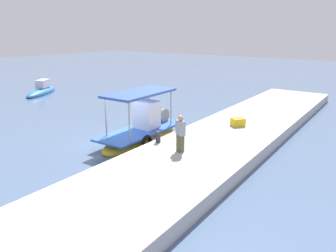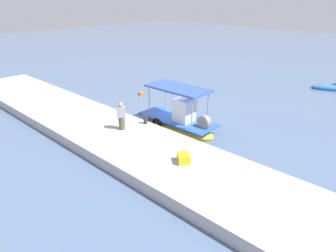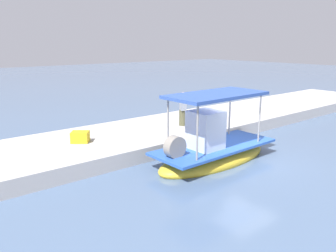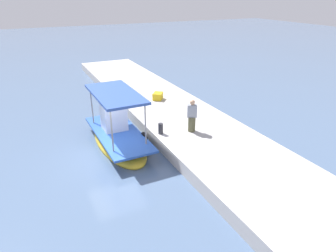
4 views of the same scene
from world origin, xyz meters
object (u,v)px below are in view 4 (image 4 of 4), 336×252
(main_fishing_boat, at_px, (118,135))
(fisherman_near_bollard, at_px, (192,117))
(mooring_bollard, at_px, (161,129))
(cargo_crate, at_px, (158,96))

(main_fishing_boat, bearing_deg, fisherman_near_bollard, -112.88)
(mooring_bollard, xyz_separation_m, cargo_crate, (4.80, -1.99, -0.05))
(mooring_bollard, height_order, cargo_crate, mooring_bollard)
(fisherman_near_bollard, xyz_separation_m, cargo_crate, (5.19, -0.46, -0.53))
(main_fishing_boat, distance_m, cargo_crate, 5.41)
(fisherman_near_bollard, bearing_deg, mooring_bollard, 75.64)
(fisherman_near_bollard, relative_size, cargo_crate, 2.41)
(fisherman_near_bollard, xyz_separation_m, mooring_bollard, (0.39, 1.52, -0.48))
(main_fishing_boat, xyz_separation_m, mooring_bollard, (-1.05, -1.89, 0.39))
(main_fishing_boat, relative_size, cargo_crate, 8.01)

